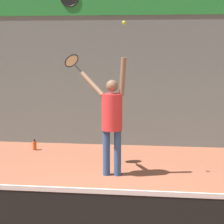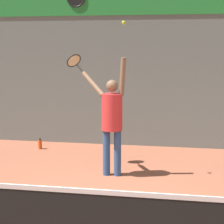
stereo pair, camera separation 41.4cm
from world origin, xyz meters
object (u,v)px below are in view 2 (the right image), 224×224
Objects in this scene: tennis_player at (112,116)px; tennis_ball at (124,23)px; tennis_racket at (74,61)px; water_bottle at (40,144)px.

tennis_ball is at bearing -16.74° from tennis_player.
tennis_racket is 1.39m from tennis_ball.
tennis_racket is 6.62× the size of tennis_ball.
water_bottle is at bearing 136.89° from tennis_racket.
tennis_player is at bearing -39.26° from water_bottle.
water_bottle is (-2.18, 1.67, -2.62)m from tennis_ball.
tennis_player is 1.37m from tennis_racket.
tennis_racket is (-0.82, 0.54, 0.95)m from tennis_player.
water_bottle is at bearing 142.58° from tennis_ball.
tennis_player is 1.66m from tennis_ball.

